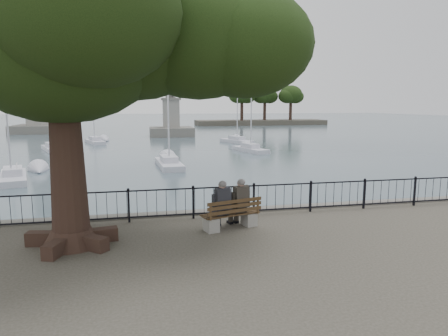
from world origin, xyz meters
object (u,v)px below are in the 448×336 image
object	(u,v)px
lion_monument	(171,120)
person_right	(239,204)
person_left	(220,207)
lighthouse	(41,57)
bench	(231,218)
tree	(94,26)

from	to	relation	value
lion_monument	person_right	bearing A→B (deg)	-92.11
person_left	person_right	xyz separation A→B (m)	(0.59, 0.17, 0.00)
lighthouse	lion_monument	bearing A→B (deg)	-31.12
lighthouse	lion_monument	distance (m)	25.42
bench	lighthouse	bearing A→B (deg)	106.45
lion_monument	bench	bearing A→B (deg)	-92.41
tree	bench	bearing A→B (deg)	6.04
person_left	lighthouse	xyz separation A→B (m)	(-17.62, 60.78, 10.68)
person_right	lighthouse	xyz separation A→B (m)	(-18.21, 60.61, 10.68)
person_right	lighthouse	world-z (taller)	lighthouse
bench	person_left	distance (m)	0.48
person_right	lion_monument	world-z (taller)	lion_monument
bench	person_left	size ratio (longest dim) A/B	1.25
bench	person_right	distance (m)	0.48
person_left	lighthouse	distance (m)	64.17
person_right	tree	size ratio (longest dim) A/B	0.14
person_left	person_right	distance (m)	0.62
person_left	tree	distance (m)	5.83
lion_monument	tree	bearing A→B (deg)	-96.52
person_right	lighthouse	distance (m)	64.18
person_left	tree	bearing A→B (deg)	-173.14
person_right	lighthouse	size ratio (longest dim) A/B	0.05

